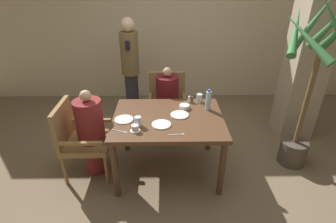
% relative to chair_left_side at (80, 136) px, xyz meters
% --- Properties ---
extents(ground_plane, '(16.00, 16.00, 0.00)m').
position_rel_chair_left_side_xyz_m(ground_plane, '(1.06, 0.00, -0.51)').
color(ground_plane, '#7A664C').
extents(wall_back, '(8.00, 0.06, 2.80)m').
position_rel_chair_left_side_xyz_m(wall_back, '(1.06, 2.31, 0.89)').
color(wall_back, beige).
rests_on(wall_back, ground_plane).
extents(pillar_stone, '(0.47, 0.47, 2.70)m').
position_rel_chair_left_side_xyz_m(pillar_stone, '(3.00, 0.86, 0.84)').
color(pillar_stone, tan).
rests_on(pillar_stone, ground_plane).
extents(dining_table, '(1.28, 0.99, 0.77)m').
position_rel_chair_left_side_xyz_m(dining_table, '(1.06, 0.00, 0.16)').
color(dining_table, brown).
rests_on(dining_table, ground_plane).
extents(chair_left_side, '(0.56, 0.56, 0.94)m').
position_rel_chair_left_side_xyz_m(chair_left_side, '(0.00, 0.00, 0.00)').
color(chair_left_side, olive).
rests_on(chair_left_side, ground_plane).
extents(diner_in_left_chair, '(0.32, 0.32, 1.11)m').
position_rel_chair_left_side_xyz_m(diner_in_left_chair, '(0.15, 0.00, 0.06)').
color(diner_in_left_chair, maroon).
rests_on(diner_in_left_chair, ground_plane).
extents(chair_far_side, '(0.56, 0.56, 0.94)m').
position_rel_chair_left_side_xyz_m(chair_far_side, '(1.06, 0.92, 0.00)').
color(chair_far_side, olive).
rests_on(chair_far_side, ground_plane).
extents(diner_in_far_chair, '(0.32, 0.32, 1.11)m').
position_rel_chair_left_side_xyz_m(diner_in_far_chair, '(1.06, 0.77, 0.06)').
color(diner_in_far_chair, '#5B1419').
rests_on(diner_in_far_chair, ground_plane).
extents(standing_host, '(0.28, 0.32, 1.67)m').
position_rel_chair_left_side_xyz_m(standing_host, '(0.48, 1.43, 0.39)').
color(standing_host, '#2D2D33').
rests_on(standing_host, ground_plane).
extents(potted_palm, '(0.82, 0.88, 2.12)m').
position_rel_chair_left_side_xyz_m(potted_palm, '(2.70, 0.12, 0.55)').
color(potted_palm, '#4C4238').
rests_on(potted_palm, ground_plane).
extents(plate_main_left, '(0.22, 0.22, 0.01)m').
position_rel_chair_left_side_xyz_m(plate_main_left, '(1.20, 0.05, 0.26)').
color(plate_main_left, white).
rests_on(plate_main_left, dining_table).
extents(plate_main_right, '(0.22, 0.22, 0.01)m').
position_rel_chair_left_side_xyz_m(plate_main_right, '(0.99, -0.17, 0.26)').
color(plate_main_right, white).
rests_on(plate_main_right, dining_table).
extents(plate_dessert_center, '(0.22, 0.22, 0.01)m').
position_rel_chair_left_side_xyz_m(plate_dessert_center, '(0.56, -0.05, 0.26)').
color(plate_dessert_center, white).
rests_on(plate_dessert_center, dining_table).
extents(teacup_with_saucer, '(0.11, 0.11, 0.07)m').
position_rel_chair_left_side_xyz_m(teacup_with_saucer, '(0.71, -0.29, 0.29)').
color(teacup_with_saucer, white).
rests_on(teacup_with_saucer, dining_table).
extents(bowl_small, '(0.12, 0.12, 0.05)m').
position_rel_chair_left_side_xyz_m(bowl_small, '(1.27, 0.22, 0.28)').
color(bowl_small, white).
rests_on(bowl_small, dining_table).
extents(water_bottle, '(0.06, 0.06, 0.27)m').
position_rel_chair_left_side_xyz_m(water_bottle, '(1.55, 0.19, 0.38)').
color(water_bottle, '#A3C6DB').
rests_on(water_bottle, dining_table).
extents(glass_tall_near, '(0.08, 0.08, 0.11)m').
position_rel_chair_left_side_xyz_m(glass_tall_near, '(1.47, 0.41, 0.31)').
color(glass_tall_near, silver).
rests_on(glass_tall_near, dining_table).
extents(glass_tall_mid, '(0.08, 0.08, 0.11)m').
position_rel_chair_left_side_xyz_m(glass_tall_mid, '(0.73, -0.18, 0.31)').
color(glass_tall_mid, silver).
rests_on(glass_tall_mid, dining_table).
extents(salt_shaker, '(0.03, 0.03, 0.09)m').
position_rel_chair_left_side_xyz_m(salt_shaker, '(1.34, 0.39, 0.30)').
color(salt_shaker, white).
rests_on(salt_shaker, dining_table).
extents(pepper_shaker, '(0.03, 0.03, 0.08)m').
position_rel_chair_left_side_xyz_m(pepper_shaker, '(1.38, 0.39, 0.29)').
color(pepper_shaker, '#4C3D2D').
rests_on(pepper_shaker, dining_table).
extents(fork_beside_plate, '(0.17, 0.03, 0.00)m').
position_rel_chair_left_side_xyz_m(fork_beside_plate, '(1.16, -0.37, 0.26)').
color(fork_beside_plate, silver).
rests_on(fork_beside_plate, dining_table).
extents(knife_beside_plate, '(0.18, 0.08, 0.00)m').
position_rel_chair_left_side_xyz_m(knife_beside_plate, '(0.55, -0.30, 0.26)').
color(knife_beside_plate, silver).
rests_on(knife_beside_plate, dining_table).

